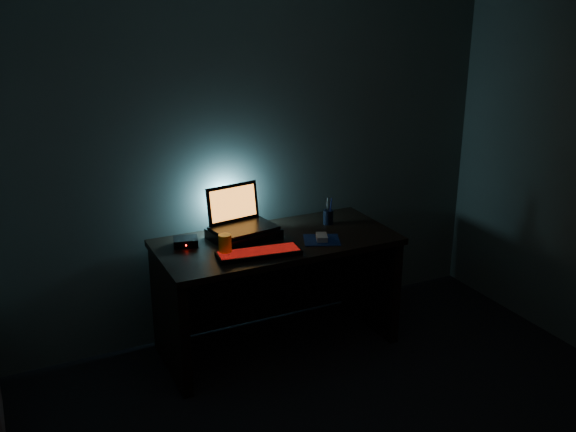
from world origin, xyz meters
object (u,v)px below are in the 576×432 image
(laptop, at_px, (239,218))
(keyboard, at_px, (259,253))
(mouse, at_px, (322,237))
(juice_glass, at_px, (225,245))
(router, at_px, (186,242))
(pen_cup, at_px, (328,217))

(laptop, bearing_deg, keyboard, -101.90)
(laptop, distance_m, mouse, 0.53)
(juice_glass, distance_m, router, 0.31)
(mouse, bearing_deg, laptop, 168.94)
(laptop, relative_size, router, 2.45)
(pen_cup, xyz_separation_m, router, (-0.97, 0.04, -0.02))
(pen_cup, bearing_deg, mouse, -126.49)
(laptop, relative_size, juice_glass, 3.14)
(pen_cup, bearing_deg, router, 177.88)
(router, bearing_deg, laptop, 16.01)
(laptop, distance_m, pen_cup, 0.62)
(juice_glass, height_order, router, juice_glass)
(juice_glass, relative_size, router, 0.78)
(laptop, height_order, router, laptop)
(mouse, height_order, router, router)
(keyboard, xyz_separation_m, router, (-0.34, 0.34, 0.01))
(keyboard, relative_size, router, 3.01)
(pen_cup, bearing_deg, juice_glass, -164.66)
(keyboard, xyz_separation_m, juice_glass, (-0.18, 0.08, 0.05))
(mouse, distance_m, pen_cup, 0.31)
(laptop, distance_m, juice_glass, 0.34)
(mouse, relative_size, pen_cup, 1.14)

